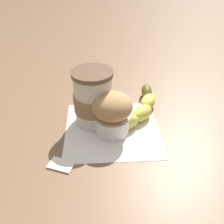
{
  "coord_description": "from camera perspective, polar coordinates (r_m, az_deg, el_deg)",
  "views": [
    {
      "loc": [
        -0.02,
        -0.49,
        0.39
      ],
      "look_at": [
        0.0,
        0.0,
        0.05
      ],
      "focal_mm": 42.0,
      "sensor_mm": 36.0,
      "label": 1
    }
  ],
  "objects": [
    {
      "name": "paper_napkin",
      "position": [
        0.62,
        0.0,
        -3.72
      ],
      "size": [
        0.22,
        0.22,
        0.0
      ],
      "primitive_type": "cube",
      "rotation": [
        0.0,
        0.0,
        0.02
      ],
      "color": "white",
      "rests_on": "ground_plane"
    },
    {
      "name": "muffin",
      "position": [
        0.58,
        0.04,
        -0.05
      ],
      "size": [
        0.09,
        0.09,
        0.1
      ],
      "color": "white",
      "rests_on": "paper_napkin"
    },
    {
      "name": "sugar_packet",
      "position": [
        0.54,
        -11.04,
        -11.1
      ],
      "size": [
        0.06,
        0.05,
        0.01
      ],
      "primitive_type": "cube",
      "rotation": [
        0.0,
        0.0,
        2.78
      ],
      "color": "white",
      "rests_on": "ground_plane"
    },
    {
      "name": "ground_plane",
      "position": [
        0.62,
        0.0,
        -3.78
      ],
      "size": [
        3.0,
        3.0,
        0.0
      ],
      "primitive_type": "plane",
      "color": "brown"
    },
    {
      "name": "banana",
      "position": [
        0.67,
        6.59,
        1.15
      ],
      "size": [
        0.12,
        0.2,
        0.04
      ],
      "color": "#D6CC4C",
      "rests_on": "paper_napkin"
    },
    {
      "name": "coffee_cup",
      "position": [
        0.61,
        -4.09,
        2.98
      ],
      "size": [
        0.09,
        0.09,
        0.13
      ],
      "color": "silver",
      "rests_on": "paper_napkin"
    }
  ]
}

